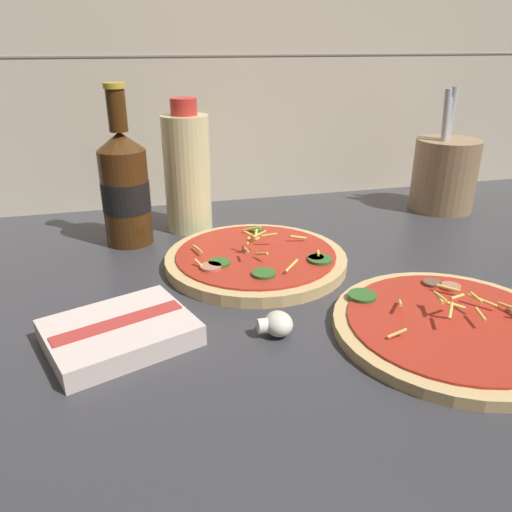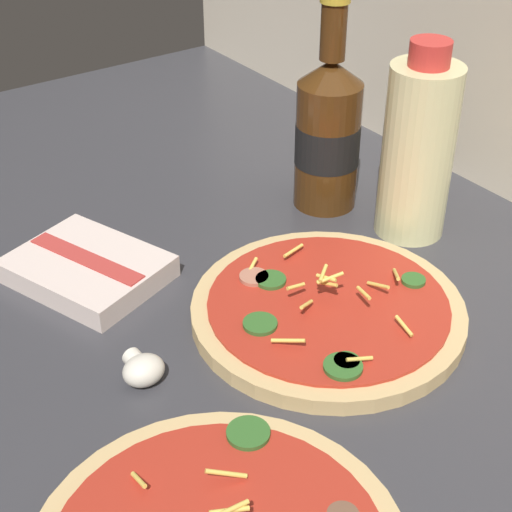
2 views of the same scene
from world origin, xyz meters
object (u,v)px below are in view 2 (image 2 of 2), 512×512
at_px(oil_bottle, 418,149).
at_px(mushroom_left, 143,369).
at_px(beer_bottle, 328,132).
at_px(dish_towel, 88,269).
at_px(pizza_far, 327,310).

xyz_separation_m(oil_bottle, mushroom_left, (0.05, -0.36, -0.09)).
relative_size(beer_bottle, oil_bottle, 1.13).
height_order(beer_bottle, dish_towel, beer_bottle).
bearing_deg(pizza_far, dish_towel, -140.61).
xyz_separation_m(pizza_far, mushroom_left, (-0.02, -0.19, 0.00)).
relative_size(oil_bottle, dish_towel, 1.21).
bearing_deg(pizza_far, oil_bottle, 111.95).
bearing_deg(pizza_far, beer_bottle, 141.26).
height_order(mushroom_left, dish_towel, same).
bearing_deg(mushroom_left, pizza_far, 82.45).
bearing_deg(mushroom_left, oil_bottle, 97.40).
bearing_deg(beer_bottle, oil_bottle, 20.71).
height_order(pizza_far, beer_bottle, beer_bottle).
distance_m(pizza_far, oil_bottle, 0.21).
bearing_deg(dish_towel, pizza_far, 39.39).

